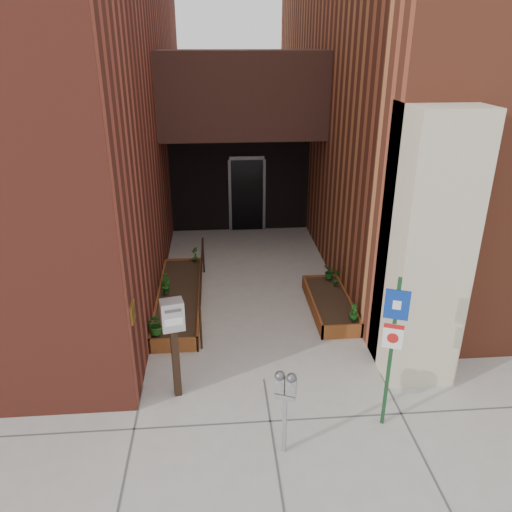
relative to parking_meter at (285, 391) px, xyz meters
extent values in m
plane|color=#9E9991|center=(-0.12, 1.59, -1.01)|extent=(80.00, 80.00, 0.00)
cube|color=brown|center=(5.88, 8.74, 3.99)|extent=(8.00, 13.70, 10.00)
cube|color=beige|center=(2.43, 1.79, 1.19)|extent=(1.10, 1.20, 4.40)
cube|color=black|center=(-0.12, 7.59, 2.99)|extent=(4.20, 2.00, 2.00)
cube|color=black|center=(-0.12, 8.99, 0.49)|extent=(4.00, 0.30, 3.00)
cube|color=black|center=(0.08, 8.81, 0.04)|extent=(0.90, 0.06, 2.10)
cube|color=#B79338|center=(-2.11, 1.39, 0.49)|extent=(0.04, 0.30, 0.30)
cube|color=brown|center=(-1.67, 2.51, -0.86)|extent=(0.90, 0.04, 0.30)
cube|color=brown|center=(-1.67, 6.07, -0.86)|extent=(0.90, 0.04, 0.30)
cube|color=brown|center=(-2.10, 4.29, -0.86)|extent=(0.04, 3.60, 0.30)
cube|color=brown|center=(-1.24, 4.29, -0.86)|extent=(0.04, 3.60, 0.30)
cube|color=black|center=(-1.67, 4.29, -0.88)|extent=(0.82, 3.52, 0.26)
cube|color=brown|center=(1.48, 2.71, -0.86)|extent=(0.80, 0.04, 0.30)
cube|color=brown|center=(1.48, 4.87, -0.86)|extent=(0.80, 0.04, 0.30)
cube|color=brown|center=(1.10, 3.79, -0.86)|extent=(0.04, 2.20, 0.30)
cube|color=brown|center=(1.86, 3.79, -0.86)|extent=(0.04, 2.20, 0.30)
cube|color=black|center=(1.48, 3.79, -0.88)|extent=(0.72, 2.12, 0.26)
cylinder|color=black|center=(-1.17, 2.59, -0.56)|extent=(0.04, 0.04, 0.90)
cylinder|color=black|center=(-1.17, 5.89, -0.56)|extent=(0.04, 0.04, 0.90)
cylinder|color=black|center=(-1.17, 4.24, -0.13)|extent=(0.04, 3.30, 0.04)
cube|color=#9A9A9C|center=(0.00, 0.00, -0.56)|extent=(0.07, 0.07, 0.91)
cube|color=#9A9A9C|center=(0.00, 0.00, -0.07)|extent=(0.29, 0.20, 0.07)
cube|color=#9A9A9C|center=(-0.07, 0.03, 0.09)|extent=(0.16, 0.14, 0.24)
sphere|color=#59595B|center=(-0.07, 0.03, 0.23)|extent=(0.13, 0.13, 0.13)
cube|color=white|center=(-0.09, -0.01, 0.11)|extent=(0.08, 0.04, 0.05)
cube|color=#B21414|center=(-0.09, -0.01, 0.04)|extent=(0.08, 0.04, 0.03)
cube|color=#9A9A9C|center=(0.07, -0.03, 0.09)|extent=(0.16, 0.14, 0.24)
sphere|color=#59595B|center=(0.07, -0.03, 0.23)|extent=(0.13, 0.13, 0.13)
cube|color=white|center=(0.05, -0.07, 0.11)|extent=(0.08, 0.04, 0.05)
cube|color=#B21414|center=(0.05, -0.07, 0.04)|extent=(0.08, 0.04, 0.03)
cube|color=#163E1F|center=(1.53, 0.44, 0.18)|extent=(0.07, 0.07, 2.39)
cube|color=navy|center=(1.52, 0.41, 0.99)|extent=(0.31, 0.14, 0.43)
cube|color=white|center=(1.52, 0.40, 0.99)|extent=(0.11, 0.05, 0.13)
cube|color=white|center=(1.52, 0.41, 0.50)|extent=(0.26, 0.12, 0.38)
cube|color=#B21414|center=(1.52, 0.40, 0.66)|extent=(0.26, 0.11, 0.07)
cylinder|color=#B21414|center=(1.51, 0.39, 0.48)|extent=(0.15, 0.07, 0.15)
cube|color=black|center=(-1.52, 1.33, -0.40)|extent=(0.13, 0.13, 1.23)
cube|color=silver|center=(-1.52, 1.33, 0.44)|extent=(0.38, 0.32, 0.47)
cube|color=#59595B|center=(-1.50, 1.21, 0.58)|extent=(0.24, 0.07, 0.04)
cube|color=white|center=(-1.50, 1.21, 0.39)|extent=(0.27, 0.07, 0.11)
imported|color=#1D5217|center=(-1.97, 2.69, -0.51)|extent=(0.40, 0.40, 0.40)
imported|color=#1D5117|center=(-1.94, 4.28, -0.54)|extent=(0.26, 0.26, 0.36)
imported|color=#275B1A|center=(-1.97, 4.59, -0.55)|extent=(0.26, 0.26, 0.34)
imported|color=#1F5418|center=(-1.37, 5.89, -0.53)|extent=(0.25, 0.25, 0.37)
imported|color=#1A5719|center=(1.73, 2.89, -0.56)|extent=(0.25, 0.25, 0.32)
imported|color=#205618|center=(1.73, 4.39, -0.53)|extent=(0.27, 0.27, 0.37)
imported|color=#164F19|center=(1.65, 4.69, -0.56)|extent=(0.32, 0.32, 0.32)
camera|label=1|loc=(-0.81, -5.20, 4.20)|focal=35.00mm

